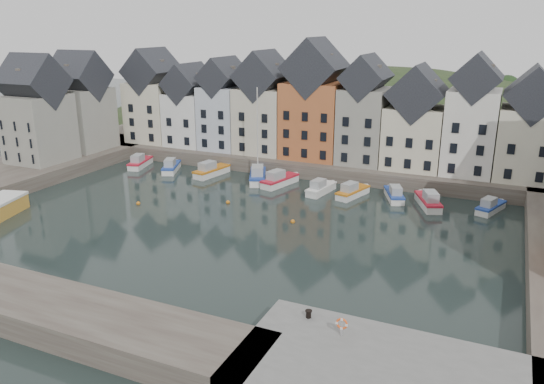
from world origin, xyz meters
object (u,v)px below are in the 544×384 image
Objects in this scene: mooring_bollard at (309,314)px; life_ring_post at (342,324)px; boat_d at (258,175)px; boat_a at (140,163)px.

life_ring_post reaches higher than mooring_bollard.
boat_d is 40.60m from mooring_bollard.
life_ring_post is (43.92, -35.73, 2.16)m from boat_a.
boat_d reaches higher than mooring_bollard.
life_ring_post is at bearing -23.99° from mooring_bollard.
mooring_bollard is 0.43× the size of life_ring_post.
boat_a is 20.43m from boat_d.
life_ring_post is at bearing -81.04° from boat_d.
boat_a is 53.74m from mooring_bollard.
boat_d is (20.42, 0.37, 0.17)m from boat_a.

